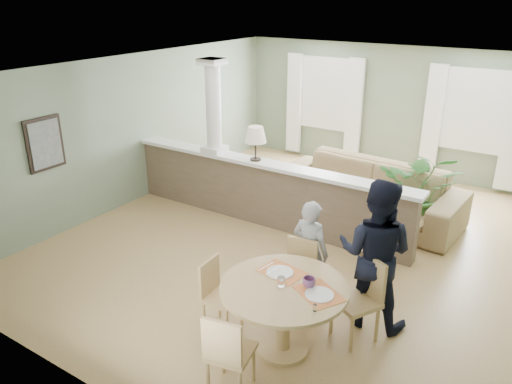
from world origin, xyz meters
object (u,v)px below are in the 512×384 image
Objects in this scene: chair_near at (227,351)px; chair_side at (217,292)px; chair_far_man at (362,295)px; houseplant at (420,189)px; chair_far_boy at (298,272)px; sofa at (366,191)px; dining_table at (285,300)px; child_person at (310,252)px; man_person at (375,254)px.

chair_near is 1.09m from chair_side.
houseplant is at bearing 123.33° from chair_far_man.
chair_far_man is at bearing -11.41° from chair_far_boy.
chair_far_boy is 1.04m from chair_side.
chair_far_boy is at bearing -38.39° from chair_side.
houseplant is (0.91, 0.02, 0.24)m from sofa.
sofa is 3.54× the size of chair_far_boy.
child_person is (-0.23, 1.04, 0.03)m from dining_table.
chair_far_boy is at bearing 10.44° from man_person.
man_person is at bearing 10.69° from chair_far_boy.
sofa is 1.78× the size of man_person.
sofa is at bearing 138.88° from chair_far_man.
chair_far_man is at bearing -84.99° from houseplant.
chair_far_man is at bearing -126.84° from chair_near.
chair_side is (-1.47, -0.75, -0.07)m from chair_far_man.
man_person reaches higher than chair_side.
chair_far_boy is 1.06× the size of chair_side.
houseplant is 3.15m from chair_far_boy.
man_person is (1.46, 1.09, 0.44)m from chair_side.
child_person reaches higher than dining_table.
man_person is (1.18, -2.82, 0.44)m from sofa.
chair_near is 0.51× the size of man_person.
chair_side is at bearing -130.62° from chair_far_boy.
houseplant is 1.55× the size of chair_far_boy.
chair_side is at bearing 65.39° from child_person.
dining_table is 0.85m from chair_far_boy.
child_person reaches higher than chair_near.
child_person is at bearing -174.08° from chair_far_man.
chair_far_man reaches higher than dining_table.
chair_near is 1.91m from child_person.
chair_side is at bearing -89.92° from sofa.
sofa is at bearing -6.99° from chair_side.
chair_near is at bearing 98.42° from child_person.
chair_near is at bearing -80.38° from sofa.
chair_near is at bearing -87.04° from chair_far_man.
houseplant is 3.89m from dining_table.
dining_table reaches higher than chair_near.
chair_far_man is at bearing 163.15° from child_person.
houseplant is 2.86m from man_person.
sofa is 2.85m from child_person.
dining_table is 0.88m from chair_near.
dining_table is 0.93m from chair_far_man.
chair_near is at bearing -90.71° from chair_far_boy.
chair_side is at bearing -176.39° from dining_table.
child_person is at bearing 77.48° from chair_far_boy.
sofa reaches higher than chair_near.
chair_side is at bearing -106.82° from houseplant.
chair_far_boy is 0.98× the size of chair_near.
chair_far_man is (0.28, -3.18, -0.17)m from houseplant.
chair_near is at bearing -140.76° from chair_side.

